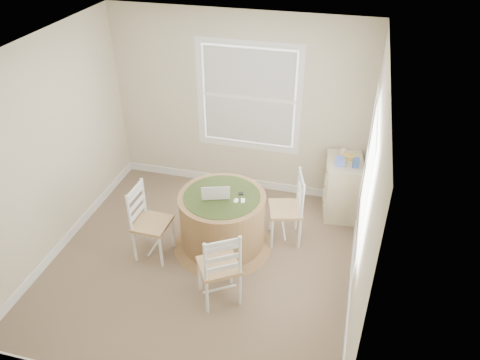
% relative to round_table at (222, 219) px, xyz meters
% --- Properties ---
extents(room, '(3.64, 3.64, 2.64)m').
position_rel_round_table_xyz_m(room, '(-0.00, -0.22, 0.88)').
color(room, '#7F6550').
rests_on(room, ground).
extents(round_table, '(1.24, 1.24, 0.77)m').
position_rel_round_table_xyz_m(round_table, '(0.00, 0.00, 0.00)').
color(round_table, olive).
rests_on(round_table, ground).
extents(chair_left, '(0.41, 0.43, 0.95)m').
position_rel_round_table_xyz_m(chair_left, '(-0.77, -0.36, 0.06)').
color(chair_left, white).
rests_on(chair_left, ground).
extents(chair_near, '(0.57, 0.56, 0.95)m').
position_rel_round_table_xyz_m(chair_near, '(0.21, -0.85, 0.06)').
color(chair_near, white).
rests_on(chair_near, ground).
extents(chair_right, '(0.50, 0.51, 0.95)m').
position_rel_round_table_xyz_m(chair_right, '(0.73, 0.32, 0.06)').
color(chair_right, white).
rests_on(chair_right, ground).
extents(laptop, '(0.41, 0.38, 0.23)m').
position_rel_round_table_xyz_m(laptop, '(-0.07, -0.02, 0.38)').
color(laptop, white).
rests_on(laptop, round_table).
extents(mouse, '(0.08, 0.11, 0.03)m').
position_rel_round_table_xyz_m(mouse, '(0.19, -0.06, 0.35)').
color(mouse, white).
rests_on(mouse, round_table).
extents(phone, '(0.07, 0.10, 0.02)m').
position_rel_round_table_xyz_m(phone, '(0.27, -0.03, 0.35)').
color(phone, '#B7BABF').
rests_on(phone, round_table).
extents(keys, '(0.07, 0.06, 0.02)m').
position_rel_round_table_xyz_m(keys, '(0.21, 0.10, 0.35)').
color(keys, black).
rests_on(keys, round_table).
extents(corner_chest, '(0.55, 0.68, 0.84)m').
position_rel_round_table_xyz_m(corner_chest, '(1.37, 1.07, 0.00)').
color(corner_chest, '#C5B994').
rests_on(corner_chest, ground).
extents(tissue_box, '(0.13, 0.13, 0.10)m').
position_rel_round_table_xyz_m(tissue_box, '(1.30, 0.95, 0.47)').
color(tissue_box, '#617BDE').
rests_on(tissue_box, corner_chest).
extents(box_yellow, '(0.16, 0.12, 0.06)m').
position_rel_round_table_xyz_m(box_yellow, '(1.41, 1.14, 0.45)').
color(box_yellow, '#E3B750').
rests_on(box_yellow, corner_chest).
extents(box_blue, '(0.09, 0.09, 0.12)m').
position_rel_round_table_xyz_m(box_blue, '(1.52, 0.95, 0.48)').
color(box_blue, '#3659A4').
rests_on(box_blue, corner_chest).
extents(cup_cream, '(0.07, 0.07, 0.09)m').
position_rel_round_table_xyz_m(cup_cream, '(1.32, 1.25, 0.47)').
color(cup_cream, beige).
rests_on(cup_cream, corner_chest).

